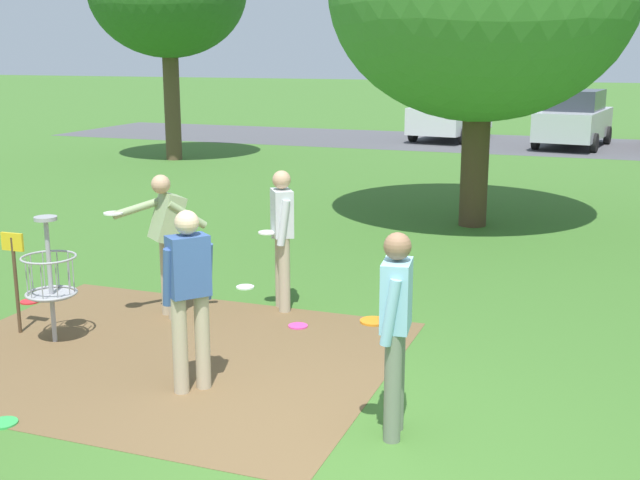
{
  "coord_description": "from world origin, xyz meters",
  "views": [
    {
      "loc": [
        1.87,
        -5.46,
        3.09
      ],
      "look_at": [
        -1.21,
        2.9,
        1.0
      ],
      "focal_mm": 45.43,
      "sensor_mm": 36.0,
      "label": 1
    }
  ],
  "objects_px": {
    "frisbee_near_basket": "(298,326)",
    "player_throwing": "(282,232)",
    "parked_car_leftmost": "(451,113)",
    "frisbee_far_left": "(245,287)",
    "player_waiting_left": "(395,323)",
    "frisbee_by_tee": "(3,423)",
    "disc_golf_basket": "(46,274)",
    "player_foreground_watching": "(167,236)",
    "player_waiting_right": "(189,290)",
    "frisbee_far_right": "(30,302)",
    "parked_car_center_left": "(574,119)"
  },
  "relations": [
    {
      "from": "disc_golf_basket",
      "to": "player_foreground_watching",
      "type": "distance_m",
      "value": 1.43
    },
    {
      "from": "player_waiting_left",
      "to": "frisbee_by_tee",
      "type": "distance_m",
      "value": 3.43
    },
    {
      "from": "frisbee_near_basket",
      "to": "frisbee_far_left",
      "type": "xyz_separation_m",
      "value": [
        -1.24,
        1.21,
        0.0
      ]
    },
    {
      "from": "player_foreground_watching",
      "to": "player_throwing",
      "type": "height_order",
      "value": "same"
    },
    {
      "from": "player_waiting_right",
      "to": "frisbee_by_tee",
      "type": "distance_m",
      "value": 1.92
    },
    {
      "from": "frisbee_by_tee",
      "to": "parked_car_leftmost",
      "type": "xyz_separation_m",
      "value": [
        -0.91,
        23.62,
        0.91
      ]
    },
    {
      "from": "player_throwing",
      "to": "player_waiting_right",
      "type": "relative_size",
      "value": 1.0
    },
    {
      "from": "player_waiting_left",
      "to": "parked_car_center_left",
      "type": "bearing_deg",
      "value": 89.61
    },
    {
      "from": "player_throwing",
      "to": "parked_car_leftmost",
      "type": "relative_size",
      "value": 0.39
    },
    {
      "from": "player_throwing",
      "to": "parked_car_leftmost",
      "type": "height_order",
      "value": "parked_car_leftmost"
    },
    {
      "from": "parked_car_center_left",
      "to": "parked_car_leftmost",
      "type": "bearing_deg",
      "value": 168.99
    },
    {
      "from": "player_throwing",
      "to": "frisbee_far_left",
      "type": "relative_size",
      "value": 7.09
    },
    {
      "from": "player_waiting_left",
      "to": "parked_car_center_left",
      "type": "relative_size",
      "value": 0.39
    },
    {
      "from": "player_foreground_watching",
      "to": "frisbee_far_right",
      "type": "xyz_separation_m",
      "value": [
        -1.95,
        -0.12,
        -0.98
      ]
    },
    {
      "from": "frisbee_far_left",
      "to": "parked_car_leftmost",
      "type": "height_order",
      "value": "parked_car_leftmost"
    },
    {
      "from": "frisbee_far_left",
      "to": "frisbee_far_right",
      "type": "relative_size",
      "value": 1.02
    },
    {
      "from": "disc_golf_basket",
      "to": "parked_car_center_left",
      "type": "relative_size",
      "value": 0.32
    },
    {
      "from": "frisbee_by_tee",
      "to": "parked_car_leftmost",
      "type": "height_order",
      "value": "parked_car_leftmost"
    },
    {
      "from": "player_foreground_watching",
      "to": "frisbee_far_right",
      "type": "height_order",
      "value": "player_foreground_watching"
    },
    {
      "from": "frisbee_far_right",
      "to": "parked_car_leftmost",
      "type": "xyz_separation_m",
      "value": [
        1.18,
        20.76,
        0.91
      ]
    },
    {
      "from": "frisbee_by_tee",
      "to": "frisbee_far_right",
      "type": "height_order",
      "value": "same"
    },
    {
      "from": "player_throwing",
      "to": "player_waiting_right",
      "type": "height_order",
      "value": "same"
    },
    {
      "from": "frisbee_near_basket",
      "to": "frisbee_far_left",
      "type": "height_order",
      "value": "same"
    },
    {
      "from": "disc_golf_basket",
      "to": "frisbee_far_right",
      "type": "height_order",
      "value": "disc_golf_basket"
    },
    {
      "from": "frisbee_near_basket",
      "to": "player_throwing",
      "type": "bearing_deg",
      "value": 127.33
    },
    {
      "from": "player_waiting_right",
      "to": "parked_car_leftmost",
      "type": "bearing_deg",
      "value": 95.26
    },
    {
      "from": "parked_car_leftmost",
      "to": "disc_golf_basket",
      "type": "bearing_deg",
      "value": -90.08
    },
    {
      "from": "disc_golf_basket",
      "to": "frisbee_far_left",
      "type": "height_order",
      "value": "disc_golf_basket"
    },
    {
      "from": "parked_car_leftmost",
      "to": "frisbee_near_basket",
      "type": "bearing_deg",
      "value": -83.49
    },
    {
      "from": "player_foreground_watching",
      "to": "frisbee_far_right",
      "type": "distance_m",
      "value": 2.18
    },
    {
      "from": "frisbee_near_basket",
      "to": "parked_car_leftmost",
      "type": "xyz_separation_m",
      "value": [
        -2.33,
        20.45,
        0.91
      ]
    },
    {
      "from": "frisbee_near_basket",
      "to": "frisbee_by_tee",
      "type": "height_order",
      "value": "same"
    },
    {
      "from": "player_foreground_watching",
      "to": "frisbee_near_basket",
      "type": "relative_size",
      "value": 7.58
    },
    {
      "from": "player_foreground_watching",
      "to": "player_waiting_right",
      "type": "height_order",
      "value": "same"
    },
    {
      "from": "player_foreground_watching",
      "to": "player_throwing",
      "type": "distance_m",
      "value": 1.36
    },
    {
      "from": "disc_golf_basket",
      "to": "player_waiting_left",
      "type": "height_order",
      "value": "player_waiting_left"
    },
    {
      "from": "player_waiting_right",
      "to": "parked_car_center_left",
      "type": "height_order",
      "value": "parked_car_center_left"
    },
    {
      "from": "player_waiting_right",
      "to": "frisbee_far_left",
      "type": "relative_size",
      "value": 7.09
    },
    {
      "from": "frisbee_by_tee",
      "to": "frisbee_far_left",
      "type": "xyz_separation_m",
      "value": [
        0.19,
        4.38,
        0.0
      ]
    },
    {
      "from": "player_waiting_left",
      "to": "frisbee_by_tee",
      "type": "bearing_deg",
      "value": -163.01
    },
    {
      "from": "frisbee_far_right",
      "to": "parked_car_center_left",
      "type": "relative_size",
      "value": 0.05
    },
    {
      "from": "frisbee_near_basket",
      "to": "parked_car_leftmost",
      "type": "relative_size",
      "value": 0.05
    },
    {
      "from": "player_waiting_right",
      "to": "parked_car_leftmost",
      "type": "distance_m",
      "value": 22.52
    },
    {
      "from": "player_waiting_right",
      "to": "frisbee_far_left",
      "type": "distance_m",
      "value": 3.47
    },
    {
      "from": "disc_golf_basket",
      "to": "player_throwing",
      "type": "relative_size",
      "value": 0.81
    },
    {
      "from": "player_throwing",
      "to": "player_waiting_left",
      "type": "xyz_separation_m",
      "value": [
        2.15,
        -2.76,
        0.0
      ]
    },
    {
      "from": "player_waiting_left",
      "to": "player_throwing",
      "type": "bearing_deg",
      "value": 127.89
    },
    {
      "from": "frisbee_far_right",
      "to": "disc_golf_basket",
      "type": "bearing_deg",
      "value": -42.3
    },
    {
      "from": "player_waiting_right",
      "to": "frisbee_far_right",
      "type": "relative_size",
      "value": 7.25
    },
    {
      "from": "player_throwing",
      "to": "frisbee_far_right",
      "type": "bearing_deg",
      "value": -164.44
    }
  ]
}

